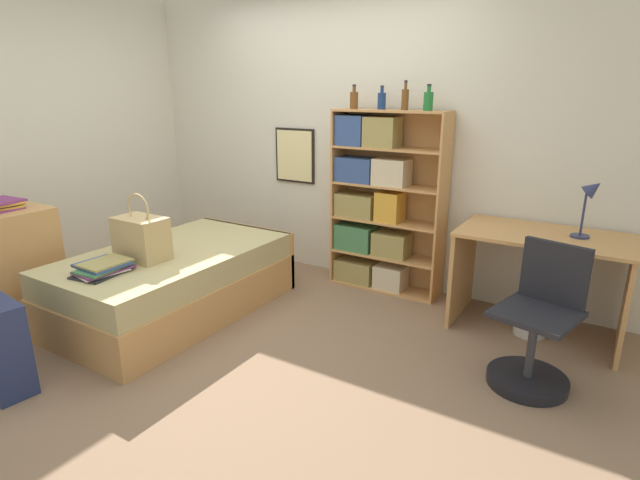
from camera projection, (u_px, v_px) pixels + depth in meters
The scene contains 16 objects.
ground_plane at pixel (235, 330), 3.69m from camera, with size 14.00×14.00×0.00m, color #84664C.
wall_back at pixel (339, 136), 4.55m from camera, with size 10.00×0.09×2.60m.
wall_left at pixel (42, 137), 4.39m from camera, with size 0.06×10.00×2.60m.
bed at pixel (176, 281), 3.94m from camera, with size 1.05×1.81×0.51m.
handbag at pixel (141, 238), 3.62m from camera, with size 0.38×0.24×0.49m.
book_stack_on_bed at pixel (103, 268), 3.37m from camera, with size 0.31×0.39×0.08m.
dresser at pixel (12, 265), 3.78m from camera, with size 0.54×0.56×0.86m.
bookcase at pixel (376, 204), 4.31m from camera, with size 0.98×0.28×1.55m.
bottle_green at pixel (354, 100), 4.16m from camera, with size 0.07×0.07×0.20m.
bottle_brown at pixel (382, 100), 4.07m from camera, with size 0.07×0.07×0.19m.
bottle_clear at pixel (405, 99), 3.94m from camera, with size 0.06×0.06×0.23m.
bottle_blue at pixel (428, 101), 3.82m from camera, with size 0.07×0.07×0.20m.
desk at pixel (541, 265), 3.53m from camera, with size 1.14×0.66×0.74m.
desk_lamp at pixel (591, 198), 3.29m from camera, with size 0.17×0.12×0.42m.
desk_chair at pixel (535, 341), 2.96m from camera, with size 0.52×0.52×0.85m.
waste_bin at pixel (531, 318), 3.59m from camera, with size 0.23×0.23×0.25m.
Camera 1 is at (2.29, -2.50, 1.71)m, focal length 28.00 mm.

